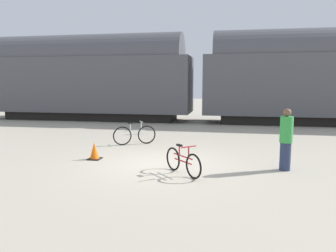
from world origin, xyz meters
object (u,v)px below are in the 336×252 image
Objects in this scene: bicycle_maroon at (183,162)px; bicycle_silver at (135,135)px; traffic_cone at (94,151)px; person_in_green at (286,140)px; freight_train at (198,75)px.

bicycle_maroon is 4.62m from bicycle_silver.
bicycle_maroon is at bearing -21.62° from traffic_cone.
person_in_green is at bearing -29.01° from bicycle_silver.
bicycle_silver is at bearing -101.80° from freight_train.
traffic_cone is at bearing -101.75° from freight_train.
freight_train is at bearing 78.25° from traffic_cone.
freight_train is 50.18× the size of traffic_cone.
bicycle_maroon is (0.80, -11.98, -2.55)m from freight_train.
bicycle_maroon is at bearing -57.30° from bicycle_silver.
freight_train reaches higher than bicycle_maroon.
traffic_cone is at bearing 133.89° from person_in_green.
bicycle_maroon reaches higher than traffic_cone.
person_in_green reaches higher than traffic_cone.
freight_train is 11.32m from traffic_cone.
bicycle_silver is 6.04m from person_in_green.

